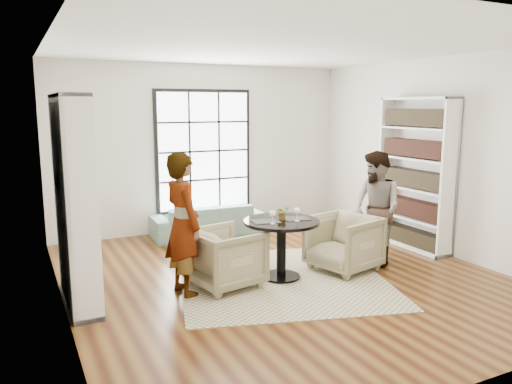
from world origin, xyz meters
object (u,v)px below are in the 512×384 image
armchair_right (343,243)px  wine_glass_right (297,211)px  person_right (376,209)px  pedestal_table (281,236)px  armchair_left (226,257)px  wine_glass_left (273,214)px  sofa (207,220)px  person_left (183,224)px  flower_centerpiece (282,213)px

armchair_right → wine_glass_right: bearing=-99.4°
person_right → pedestal_table: bearing=-90.3°
person_right → armchair_left: bearing=-90.8°
armchair_left → wine_glass_left: 0.81m
sofa → person_left: person_left is taller
wine_glass_right → flower_centerpiece: (-0.13, 0.16, -0.03)m
armchair_right → person_right: person_right is taller
flower_centerpiece → person_left: bearing=178.4°
person_left → wine_glass_left: 1.14m
pedestal_table → wine_glass_right: wine_glass_right is taller
wine_glass_right → flower_centerpiece: size_ratio=0.95×
flower_centerpiece → wine_glass_left: bearing=-147.2°
armchair_left → wine_glass_left: bearing=-117.9°
wine_glass_left → person_right: bearing=1.5°
pedestal_table → armchair_left: (-0.77, 0.06, -0.20)m
sofa → person_right: person_right is taller
person_right → wine_glass_left: 1.70m
sofa → person_left: 2.80m
person_right → wine_glass_right: (-1.34, -0.06, 0.10)m
pedestal_table → wine_glass_right: size_ratio=5.51×
wine_glass_left → person_left: bearing=171.1°
person_right → flower_centerpiece: (-1.48, 0.10, 0.07)m
person_right → flower_centerpiece: bearing=-91.2°
armchair_right → wine_glass_left: 1.26m
armchair_left → flower_centerpiece: size_ratio=4.36×
armchair_right → flower_centerpiece: bearing=-109.8°
armchair_right → armchair_left: bearing=-108.3°
wine_glass_left → wine_glass_right: size_ratio=0.96×
armchair_right → person_right: 0.70m
sofa → flower_centerpiece: flower_centerpiece is taller
sofa → flower_centerpiece: bearing=94.9°
person_right → wine_glass_left: (-1.69, -0.04, 0.10)m
armchair_left → wine_glass_right: bearing=-112.8°
pedestal_table → flower_centerpiece: (0.02, 0.02, 0.31)m
sofa → armchair_left: 2.54m
person_left → wine_glass_right: bearing=-105.7°
wine_glass_left → flower_centerpiece: bearing=32.8°
pedestal_table → flower_centerpiece: 0.32m
person_right → wine_glass_left: bearing=-86.0°
person_left → flower_centerpiece: person_left is taller
wine_glass_left → pedestal_table: bearing=31.4°
pedestal_table → wine_glass_left: size_ratio=5.74×
wine_glass_right → armchair_left: bearing=168.1°
armchair_left → sofa: bearing=-26.5°
wine_glass_left → sofa: bearing=87.8°
person_right → wine_glass_right: person_right is taller
person_left → armchair_left: bearing=-98.1°
pedestal_table → wine_glass_right: bearing=-41.9°
armchair_right → wine_glass_right: (-0.79, -0.06, 0.53)m
person_left → wine_glass_left: (1.13, -0.18, 0.05)m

